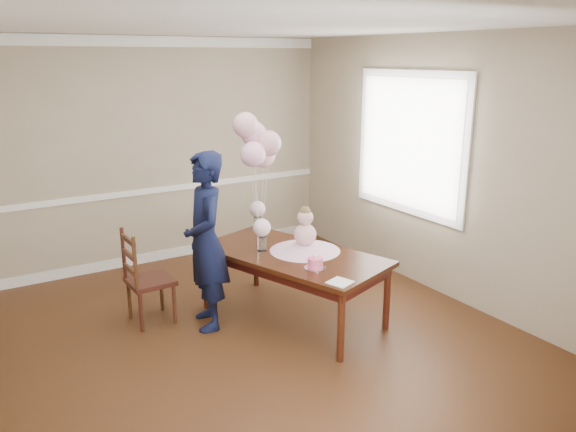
{
  "coord_description": "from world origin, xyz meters",
  "views": [
    {
      "loc": [
        -2.11,
        -4.0,
        2.46
      ],
      "look_at": [
        0.49,
        0.23,
        1.05
      ],
      "focal_mm": 35.0,
      "sensor_mm": 36.0,
      "label": 1
    }
  ],
  "objects_px": {
    "dining_table_top": "(293,255)",
    "dining_chair_seat": "(150,281)",
    "woman": "(206,241)",
    "birthday_cake": "(315,263)"
  },
  "relations": [
    {
      "from": "dining_chair_seat",
      "to": "woman",
      "type": "relative_size",
      "value": 0.24
    },
    {
      "from": "woman",
      "to": "birthday_cake",
      "type": "bearing_deg",
      "value": 56.18
    },
    {
      "from": "dining_chair_seat",
      "to": "dining_table_top",
      "type": "bearing_deg",
      "value": -31.13
    },
    {
      "from": "dining_chair_seat",
      "to": "woman",
      "type": "bearing_deg",
      "value": -41.64
    },
    {
      "from": "dining_table_top",
      "to": "dining_chair_seat",
      "type": "distance_m",
      "value": 1.38
    },
    {
      "from": "dining_table_top",
      "to": "birthday_cake",
      "type": "xyz_separation_m",
      "value": [
        -0.04,
        -0.44,
        0.07
      ]
    },
    {
      "from": "dining_table_top",
      "to": "woman",
      "type": "relative_size",
      "value": 1.07
    },
    {
      "from": "dining_table_top",
      "to": "dining_chair_seat",
      "type": "relative_size",
      "value": 4.46
    },
    {
      "from": "woman",
      "to": "dining_table_top",
      "type": "bearing_deg",
      "value": 80.43
    },
    {
      "from": "woman",
      "to": "dining_chair_seat",
      "type": "bearing_deg",
      "value": -117.37
    }
  ]
}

